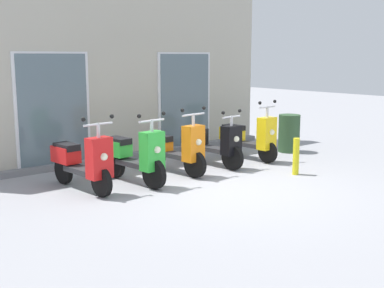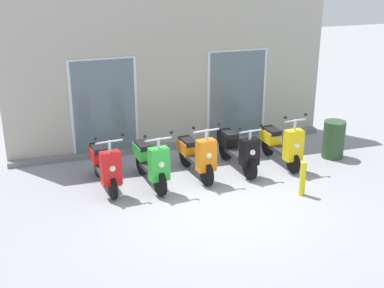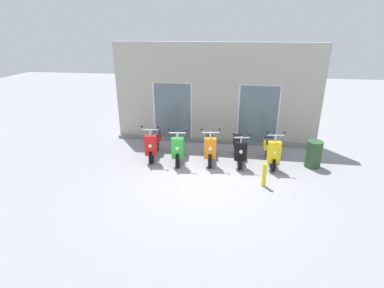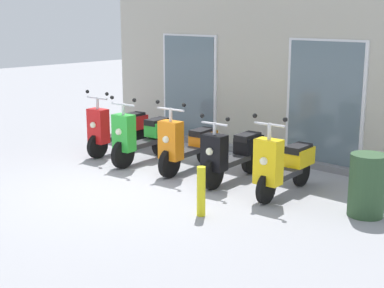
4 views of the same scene
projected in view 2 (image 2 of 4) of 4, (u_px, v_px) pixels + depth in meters
ground_plane at (219, 204)px, 9.93m from camera, size 40.00×40.00×0.00m
storefront_facade at (171, 73)px, 12.26m from camera, size 7.74×0.50×3.75m
scooter_red at (105, 165)px, 10.44m from camera, size 0.59×1.63×1.30m
scooter_green at (151, 162)px, 10.56m from camera, size 0.60×1.62×1.29m
scooter_orange at (196, 155)px, 11.00m from camera, size 0.62×1.59×1.30m
scooter_black at (238, 149)px, 11.33m from camera, size 0.56×1.65×1.19m
scooter_yellow at (282, 143)px, 11.58m from camera, size 0.57×1.55×1.31m
curb_bollard at (303, 179)px, 10.18m from camera, size 0.12×0.12×0.70m
trash_bin at (334, 139)px, 12.00m from camera, size 0.49×0.49×0.87m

